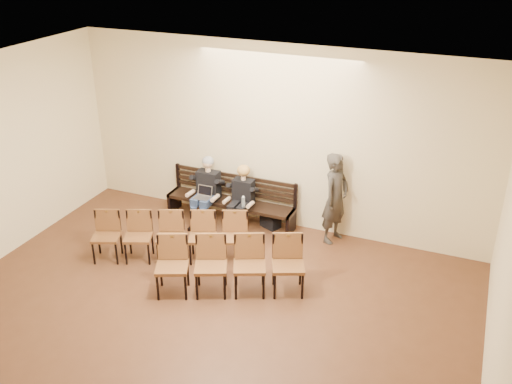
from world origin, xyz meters
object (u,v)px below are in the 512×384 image
bench (231,211)px  passerby (336,192)px  seated_woman (241,201)px  seated_man (206,191)px  laptop (202,199)px  bag (271,221)px  chair_row_front (230,267)px  water_bottle (243,207)px  chair_row_back (170,238)px

bench → passerby: passerby is taller
bench → seated_woman: 0.47m
seated_man → laptop: (0.01, -0.21, -0.08)m
bag → chair_row_front: bearing=-85.3°
passerby → seated_man: bearing=111.8°
water_bottle → bag: size_ratio=0.63×
water_bottle → laptop: bearing=179.5°
seated_woman → bag: 0.71m
seated_man → chair_row_back: seated_man is taller
bench → seated_man: (-0.45, -0.12, 0.42)m
seated_woman → water_bottle: (0.14, -0.22, -0.01)m
laptop → chair_row_back: 1.33m
chair_row_front → seated_man: bearing=102.0°
laptop → bag: (1.24, 0.43, -0.43)m
laptop → water_bottle: bearing=6.1°
seated_woman → chair_row_front: (0.70, -2.02, -0.09)m
bench → seated_woman: seated_woman is taller
laptop → chair_row_back: (0.06, -1.32, -0.12)m
seated_man → chair_row_front: size_ratio=0.55×
seated_woman → chair_row_front: seated_woman is taller
bag → chair_row_front: size_ratio=0.15×
seated_woman → seated_man: bearing=180.0°
water_bottle → chair_row_back: 1.55m
seated_man → water_bottle: size_ratio=5.68×
water_bottle → bench: bearing=141.6°
passerby → chair_row_back: (-2.43, -1.75, -0.55)m
seated_woman → water_bottle: bearing=-58.3°
water_bottle → chair_row_back: chair_row_back is taller
seated_woman → passerby: 1.82m
bench → seated_man: 0.63m
seated_woman → chair_row_front: bearing=-71.0°
seated_man → bag: 1.37m
seated_woman → laptop: size_ratio=3.79×
bag → bench: bearing=-172.9°
bag → chair_row_front: 2.28m
chair_row_back → passerby: bearing=14.2°
bag → chair_row_back: chair_row_back is taller
seated_man → water_bottle: (0.88, -0.22, -0.08)m
chair_row_back → water_bottle: bearing=36.8°
bench → laptop: (-0.44, -0.33, 0.33)m
seated_woman → passerby: passerby is taller
seated_woman → laptop: (-0.73, -0.21, -0.01)m
bench → water_bottle: bearing=-38.4°
water_bottle → chair_row_front: size_ratio=0.10×
seated_man → bag: seated_man is taller
laptop → chair_row_back: chair_row_back is taller
laptop → seated_man: bearing=100.3°
seated_woman → water_bottle: 0.26m
bench → chair_row_back: chair_row_back is taller
laptop → chair_row_front: 2.31m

